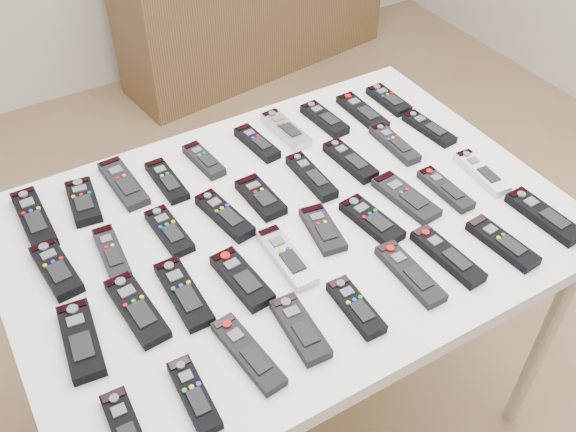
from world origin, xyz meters
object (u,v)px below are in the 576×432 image
remote_22 (242,279)px  remote_32 (300,329)px  remote_9 (389,100)px  remote_14 (261,197)px  remote_17 (394,144)px  remote_2 (123,183)px  remote_4 (204,160)px  remote_1 (83,202)px  remote_3 (167,181)px  table (288,240)px  remote_28 (482,173)px  remote_16 (350,161)px  remote_21 (184,293)px  remote_25 (372,220)px  remote_0 (34,219)px  remote_15 (311,176)px  remote_7 (324,119)px  remote_5 (257,143)px  remote_29 (126,431)px  remote_24 (323,229)px  remote_12 (169,231)px  remote_37 (544,216)px  remote_13 (225,215)px  remote_31 (248,353)px  remote_30 (194,395)px  remote_36 (502,243)px  remote_11 (112,253)px  remote_20 (137,309)px  remote_8 (362,112)px  remote_26 (406,197)px  remote_6 (286,130)px  remote_35 (447,256)px  remote_27 (445,189)px  remote_33 (356,307)px  remote_23 (287,257)px  sideboard (255,1)px  remote_18 (429,128)px

remote_22 → remote_32: 0.17m
remote_9 → remote_22: size_ratio=0.88×
remote_14 → remote_17: bearing=-1.0°
remote_2 → remote_4: (0.20, -0.02, 0.00)m
remote_1 → remote_3: 0.20m
table → remote_28: 0.51m
remote_16 → remote_21: (-0.53, -0.18, -0.00)m
remote_16 → remote_25: (-0.08, -0.20, -0.00)m
remote_0 → remote_28: remote_0 is taller
remote_9 → remote_22: (-0.67, -0.39, 0.00)m
remote_15 → remote_7: bearing=50.4°
table → remote_1: bearing=142.6°
remote_5 → remote_15: size_ratio=0.88×
remote_5 → remote_9: (0.42, -0.01, -0.00)m
remote_28 → remote_29: size_ratio=1.06×
remote_2 → remote_24: size_ratio=1.32×
remote_12 → remote_37: (0.76, -0.39, 0.00)m
remote_1 → remote_13: bearing=-31.7°
remote_31 → remote_37: remote_37 is taller
remote_30 → remote_4: bearing=65.5°
remote_1 → remote_36: size_ratio=0.88×
remote_11 → remote_20: 0.17m
remote_8 → remote_16: bearing=-134.3°
remote_25 → remote_26: (0.12, 0.02, -0.00)m
remote_3 → remote_9: 0.68m
remote_37 → remote_24: bearing=151.5°
remote_6 → remote_26: remote_6 is taller
remote_29 → remote_28: bearing=14.1°
remote_35 → remote_27: bearing=46.5°
remote_16 → remote_24: 0.26m
remote_1 → remote_33: 0.69m
remote_4 → remote_22: bearing=-110.1°
remote_6 → remote_8: 0.23m
remote_33 → table: bearing=88.7°
remote_16 → remote_37: size_ratio=0.90×
table → remote_35: bearing=-49.3°
remote_12 → remote_25: bearing=-29.0°
remote_29 → remote_36: 0.86m
remote_23 → remote_28: (0.56, 0.00, 0.00)m
sideboard → remote_21: (-1.20, -1.95, 0.43)m
remote_7 → remote_29: size_ratio=0.99×
remote_13 → remote_25: (0.28, -0.18, -0.00)m
remote_28 → remote_36: bearing=-117.4°
remote_12 → remote_32: (0.11, -0.38, 0.00)m
remote_7 → remote_22: same height
remote_21 → remote_26: size_ratio=1.07×
remote_5 → remote_32: 0.60m
remote_23 → remote_28: size_ratio=1.09×
remote_2 → remote_18: remote_2 is taller
remote_22 → remote_14: bearing=47.9°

